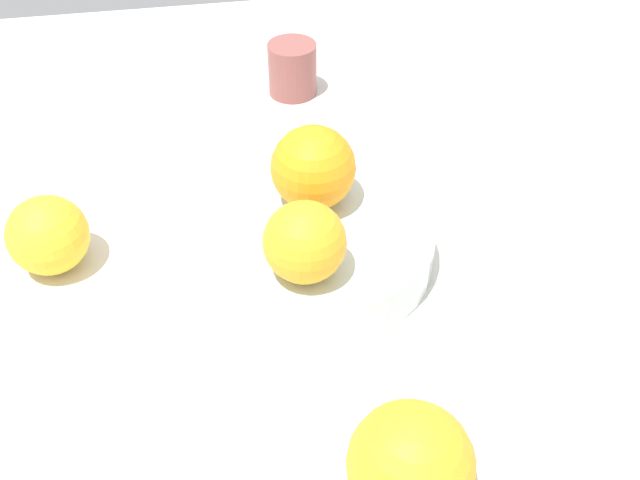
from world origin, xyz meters
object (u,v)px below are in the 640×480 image
Objects in this scene: orange_in_bowl_1 at (305,242)px; orange_loose_1 at (411,465)px; fruit_bowl at (320,244)px; orange_loose_0 at (48,235)px; ceramic_cup at (292,69)px; orange_in_bowl_0 at (308,168)px.

orange_loose_1 is (3.76, -17.76, -3.32)cm from orange_in_bowl_1.
orange_loose_0 is (-22.89, 3.54, 1.52)cm from fruit_bowl.
ceramic_cup is at bearing 45.64° from orange_loose_0.
fruit_bowl is at bearing 68.27° from orange_in_bowl_1.
orange_in_bowl_1 is 18.46cm from orange_loose_1.
orange_in_bowl_0 is 1.13× the size of orange_in_bowl_1.
orange_in_bowl_0 is 22.85cm from orange_loose_0.
orange_in_bowl_0 is 1.20× the size of ceramic_cup.
orange_loose_0 is at bearing 179.47° from orange_in_bowl_0.
orange_loose_0 is (-20.76, 8.88, -3.90)cm from orange_in_bowl_1.
fruit_bowl is 23.21cm from orange_loose_0.
orange_in_bowl_1 is at bearing -100.94° from orange_in_bowl_0.
ceramic_cup is at bearing 89.76° from orange_loose_1.
orange_loose_1 reaches higher than fruit_bowl.
orange_in_bowl_0 is at bearing 94.51° from orange_loose_1.
fruit_bowl is 7.90cm from orange_in_bowl_1.
orange_in_bowl_0 is at bearing -95.15° from ceramic_cup.
orange_loose_1 is 1.33× the size of ceramic_cup.
fruit_bowl is 28.92cm from ceramic_cup.
orange_in_bowl_1 is 22.92cm from orange_loose_0.
orange_loose_1 is at bearing -47.38° from orange_loose_0.
orange_in_bowl_1 reaches higher than ceramic_cup.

